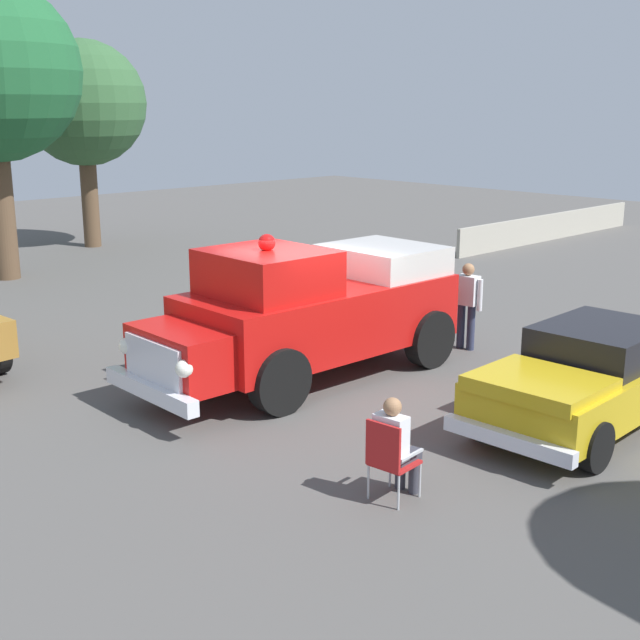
# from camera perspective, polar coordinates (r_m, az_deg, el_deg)

# --- Properties ---
(ground_plane) EXTENTS (60.00, 60.00, 0.00)m
(ground_plane) POSITION_cam_1_polar(r_m,az_deg,el_deg) (14.35, -0.12, -4.21)
(ground_plane) COLOR #514F4C
(vintage_fire_truck) EXTENTS (5.99, 2.40, 2.59)m
(vintage_fire_truck) POSITION_cam_1_polar(r_m,az_deg,el_deg) (14.27, -0.69, 0.69)
(vintage_fire_truck) COLOR black
(vintage_fire_truck) RESTS_ON ground
(classic_hot_rod) EXTENTS (4.42, 2.05, 1.46)m
(classic_hot_rod) POSITION_cam_1_polar(r_m,az_deg,el_deg) (12.84, 17.75, -3.69)
(classic_hot_rod) COLOR black
(classic_hot_rod) RESTS_ON ground
(lawn_chair_near_truck) EXTENTS (0.55, 0.56, 1.02)m
(lawn_chair_near_truck) POSITION_cam_1_polar(r_m,az_deg,el_deg) (10.03, 4.69, -9.12)
(lawn_chair_near_truck) COLOR #B7BABF
(lawn_chair_near_truck) RESTS_ON ground
(lawn_chair_spare) EXTENTS (0.68, 0.67, 1.02)m
(lawn_chair_spare) POSITION_cam_1_polar(r_m,az_deg,el_deg) (18.36, -1.65, 1.85)
(lawn_chair_spare) COLOR #B7BABF
(lawn_chair_spare) RESTS_ON ground
(spectator_seated) EXTENTS (0.57, 0.43, 1.29)m
(spectator_seated) POSITION_cam_1_polar(r_m,az_deg,el_deg) (10.09, 5.14, -8.32)
(spectator_seated) COLOR #383842
(spectator_seated) RESTS_ON ground
(spectator_standing) EXTENTS (0.30, 0.65, 1.68)m
(spectator_standing) POSITION_cam_1_polar(r_m,az_deg,el_deg) (16.26, 9.93, 1.34)
(spectator_standing) COLOR #2D334C
(spectator_standing) RESTS_ON ground
(oak_tree_right) EXTENTS (3.97, 3.97, 6.60)m
(oak_tree_right) POSITION_cam_1_polar(r_m,az_deg,el_deg) (28.66, -15.73, 13.88)
(oak_tree_right) COLOR brown
(oak_tree_right) RESTS_ON ground
(background_fence) EXTENTS (10.40, 0.12, 0.90)m
(background_fence) POSITION_cam_1_polar(r_m,az_deg,el_deg) (30.34, 15.33, 6.09)
(background_fence) COLOR #A8A393
(background_fence) RESTS_ON ground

